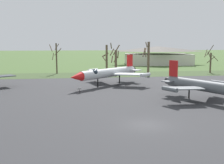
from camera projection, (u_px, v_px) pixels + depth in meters
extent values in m
plane|color=#425B2D|center=(146.00, 125.00, 26.38)|extent=(600.00, 600.00, 0.00)
cube|color=#333335|center=(122.00, 97.00, 40.14)|extent=(105.70, 46.79, 0.05)
cube|color=#394B2A|center=(102.00, 75.00, 68.97)|extent=(165.70, 12.00, 0.06)
cylinder|color=#565B60|center=(207.00, 86.00, 36.48)|extent=(7.42, 12.55, 1.54)
cylinder|color=black|center=(169.00, 81.00, 42.14)|extent=(1.34, 1.24, 1.08)
cube|color=#565B60|center=(185.00, 88.00, 35.69)|extent=(4.63, 2.40, 0.14)
cube|color=#565B60|center=(213.00, 84.00, 39.14)|extent=(4.42, 5.04, 0.14)
cylinder|color=#565B60|center=(170.00, 89.00, 34.92)|extent=(1.63, 2.45, 0.57)
cylinder|color=#565B60|center=(218.00, 83.00, 40.94)|extent=(1.63, 2.45, 0.57)
cube|color=red|center=(173.00, 68.00, 41.14)|extent=(0.90, 1.53, 2.48)
cube|color=#565B60|center=(168.00, 81.00, 40.62)|extent=(2.22, 2.08, 0.14)
cube|color=#565B60|center=(179.00, 80.00, 41.96)|extent=(2.22, 2.08, 0.14)
cylinder|color=black|center=(189.00, 94.00, 39.07)|extent=(0.20, 0.20, 1.43)
cube|color=#33383D|center=(0.00, 76.00, 48.50)|extent=(5.56, 5.00, 0.15)
cylinder|color=silver|center=(109.00, 73.00, 51.36)|extent=(12.00, 11.27, 1.70)
cone|color=red|center=(76.00, 77.00, 44.77)|extent=(2.90, 2.84, 1.57)
cylinder|color=black|center=(132.00, 70.00, 57.25)|extent=(1.50, 1.51, 1.19)
ellipsoid|color=#19232D|center=(94.00, 72.00, 48.16)|extent=(1.22, 2.30, 1.15)
cube|color=silver|center=(101.00, 71.00, 55.03)|extent=(4.46, 6.37, 0.16)
cube|color=silver|center=(130.00, 74.00, 50.32)|extent=(6.47, 4.82, 0.16)
cylinder|color=silver|center=(93.00, 70.00, 57.43)|extent=(2.43, 2.32, 0.64)
cylinder|color=silver|center=(145.00, 75.00, 49.08)|extent=(2.43, 2.32, 0.64)
cube|color=red|center=(130.00, 60.00, 56.22)|extent=(1.46, 1.37, 2.43)
cube|color=silver|center=(124.00, 69.00, 57.28)|extent=(2.68, 2.72, 0.16)
cube|color=silver|center=(135.00, 70.00, 55.45)|extent=(2.68, 2.72, 0.16)
cylinder|color=black|center=(98.00, 83.00, 49.11)|extent=(0.23, 0.23, 1.59)
cylinder|color=black|center=(120.00, 80.00, 54.07)|extent=(0.23, 0.23, 1.59)
cylinder|color=black|center=(80.00, 92.00, 43.11)|extent=(0.08, 0.08, 0.65)
cube|color=white|center=(79.00, 89.00, 43.05)|extent=(0.64, 0.40, 0.29)
cylinder|color=brown|center=(57.00, 59.00, 70.91)|extent=(0.38, 0.38, 8.10)
cylinder|color=brown|center=(51.00, 48.00, 69.93)|extent=(1.05, 2.86, 1.81)
cylinder|color=brown|center=(57.00, 47.00, 71.03)|extent=(1.27, 0.48, 1.66)
cylinder|color=brown|center=(53.00, 56.00, 70.81)|extent=(0.38, 1.95, 1.76)
cylinder|color=brown|center=(58.00, 52.00, 71.59)|extent=(1.99, 0.98, 2.01)
cylinder|color=brown|center=(107.00, 59.00, 72.89)|extent=(0.59, 0.59, 7.67)
cylinder|color=brown|center=(111.00, 46.00, 72.29)|extent=(0.81, 2.58, 1.66)
cylinder|color=brown|center=(106.00, 55.00, 73.45)|extent=(1.76, 0.79, 1.06)
cylinder|color=brown|center=(104.00, 58.00, 72.43)|extent=(0.96, 1.80, 1.33)
cylinder|color=brown|center=(116.00, 62.00, 70.79)|extent=(0.63, 0.63, 6.35)
cylinder|color=brown|center=(112.00, 52.00, 70.85)|extent=(1.48, 2.22, 1.81)
cylinder|color=brown|center=(118.00, 54.00, 70.55)|extent=(0.34, 1.42, 1.99)
cylinder|color=brown|center=(116.00, 60.00, 71.18)|extent=(1.22, 0.38, 1.64)
cylinder|color=brown|center=(116.00, 50.00, 71.13)|extent=(1.86, 0.87, 2.76)
cylinder|color=brown|center=(112.00, 59.00, 70.85)|extent=(0.98, 2.26, 1.78)
cylinder|color=brown|center=(148.00, 58.00, 70.29)|extent=(0.63, 0.63, 8.48)
cylinder|color=brown|center=(144.00, 52.00, 70.48)|extent=(1.45, 2.47, 2.27)
cylinder|color=brown|center=(145.00, 52.00, 70.01)|extent=(0.34, 1.95, 2.44)
cylinder|color=brown|center=(146.00, 50.00, 70.20)|extent=(0.93, 1.65, 1.01)
cylinder|color=brown|center=(146.00, 44.00, 69.70)|extent=(0.26, 1.43, 1.35)
cylinder|color=brown|center=(211.00, 63.00, 73.30)|extent=(0.45, 0.45, 5.52)
cylinder|color=brown|center=(206.00, 53.00, 73.61)|extent=(1.88, 2.31, 2.17)
cylinder|color=brown|center=(215.00, 58.00, 72.03)|extent=(2.51, 1.48, 1.80)
cylinder|color=brown|center=(209.00, 54.00, 72.83)|extent=(0.37, 1.39, 1.48)
cylinder|color=brown|center=(211.00, 60.00, 74.11)|extent=(1.95, 1.26, 1.99)
cylinder|color=brown|center=(210.00, 50.00, 73.70)|extent=(1.95, 0.48, 2.95)
cube|color=beige|center=(158.00, 59.00, 103.05)|extent=(25.46, 16.03, 4.07)
pyramid|color=#4C4742|center=(158.00, 49.00, 102.49)|extent=(26.74, 16.83, 1.95)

